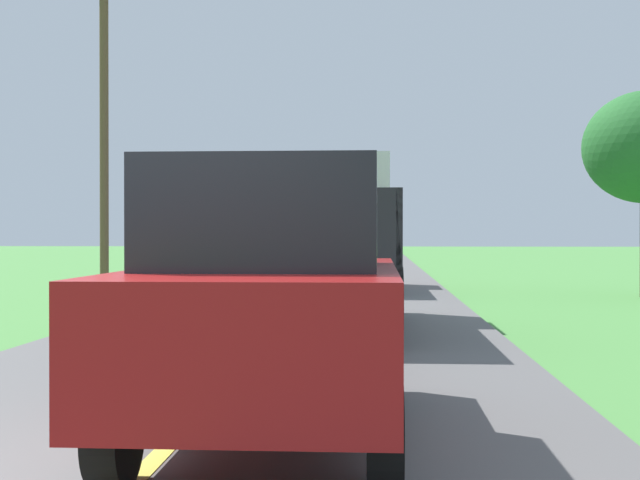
{
  "coord_description": "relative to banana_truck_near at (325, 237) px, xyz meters",
  "views": [
    {
      "loc": [
        1.42,
        -4.99,
        1.53
      ],
      "look_at": [
        0.28,
        12.39,
        1.4
      ],
      "focal_mm": 49.64,
      "sensor_mm": 36.0,
      "label": 1
    }
  ],
  "objects": [
    {
      "name": "banana_truck_near",
      "position": [
        0.0,
        0.0,
        0.0
      ],
      "size": [
        2.38,
        5.82,
        2.8
      ],
      "color": "#2D2D30",
      "rests_on": "road_surface"
    },
    {
      "name": "following_car",
      "position": [
        0.13,
        -8.26,
        -0.39
      ],
      "size": [
        1.74,
        4.1,
        1.92
      ],
      "color": "maroon",
      "rests_on": "road_surface"
    },
    {
      "name": "banana_truck_far",
      "position": [
        -0.21,
        9.37,
        0.0
      ],
      "size": [
        2.38,
        5.82,
        2.8
      ],
      "color": "#2D2D30",
      "rests_on": "road_surface"
    },
    {
      "name": "utility_pole_roadside",
      "position": [
        -5.33,
        5.26,
        2.61
      ],
      "size": [
        2.55,
        0.2,
        7.43
      ],
      "color": "brown",
      "rests_on": "ground"
    }
  ]
}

